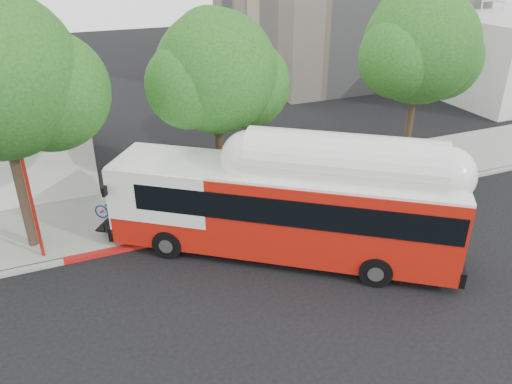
% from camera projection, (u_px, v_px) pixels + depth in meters
% --- Properties ---
extents(ground, '(120.00, 120.00, 0.00)m').
position_uv_depth(ground, '(300.00, 271.00, 18.35)').
color(ground, black).
rests_on(ground, ground).
extents(sidewalk, '(60.00, 5.00, 0.15)m').
position_uv_depth(sidewalk, '(238.00, 195.00, 23.68)').
color(sidewalk, gray).
rests_on(sidewalk, ground).
extents(curb_strip, '(60.00, 0.30, 0.15)m').
position_uv_depth(curb_strip, '(259.00, 220.00, 21.53)').
color(curb_strip, gray).
rests_on(curb_strip, ground).
extents(red_curb_segment, '(10.00, 0.32, 0.16)m').
position_uv_depth(red_curb_segment, '(192.00, 234.00, 20.50)').
color(red_curb_segment, '#A01311').
rests_on(red_curb_segment, ground).
extents(street_tree_left, '(6.67, 5.80, 9.74)m').
position_uv_depth(street_tree_left, '(11.00, 80.00, 17.04)').
color(street_tree_left, '#2D2116').
rests_on(street_tree_left, ground).
extents(street_tree_mid, '(5.75, 5.00, 8.62)m').
position_uv_depth(street_tree_mid, '(226.00, 76.00, 20.49)').
color(street_tree_mid, '#2D2116').
rests_on(street_tree_mid, ground).
extents(street_tree_right, '(6.21, 5.40, 9.18)m').
position_uv_depth(street_tree_right, '(426.00, 50.00, 23.62)').
color(street_tree_right, '#2D2116').
rests_on(street_tree_right, ground).
extents(transit_bus, '(12.49, 9.91, 4.05)m').
position_uv_depth(transit_bus, '(284.00, 210.00, 18.59)').
color(transit_bus, '#B5170C').
rests_on(transit_bus, ground).
extents(signal_pole, '(0.13, 0.45, 4.71)m').
position_uv_depth(signal_pole, '(32.00, 203.00, 17.99)').
color(signal_pole, '#A21B11').
rests_on(signal_pole, ground).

